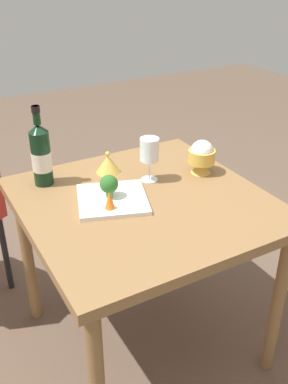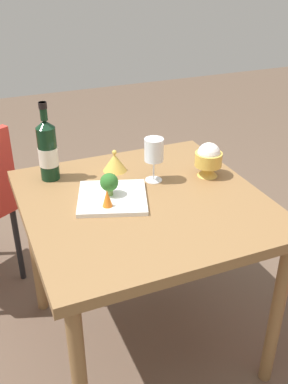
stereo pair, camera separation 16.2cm
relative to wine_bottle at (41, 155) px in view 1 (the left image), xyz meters
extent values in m
plane|color=brown|center=(-0.30, -0.28, -0.85)|extent=(8.00, 8.00, 0.00)
cube|color=olive|center=(-0.30, -0.28, -0.14)|extent=(0.87, 0.87, 0.04)
cylinder|color=olive|center=(-0.68, -0.66, -0.51)|extent=(0.05, 0.05, 0.68)
cylinder|color=olive|center=(0.08, -0.66, -0.51)|extent=(0.05, 0.05, 0.68)
cylinder|color=olive|center=(0.08, 0.10, -0.51)|extent=(0.05, 0.05, 0.68)
cylinder|color=black|center=(0.33, 0.15, -0.63)|extent=(0.03, 0.03, 0.43)
cylinder|color=black|center=(0.00, 0.00, -0.02)|extent=(0.07, 0.07, 0.22)
cone|color=black|center=(0.00, 0.00, 0.11)|extent=(0.07, 0.07, 0.03)
cylinder|color=black|center=(0.00, 0.00, 0.16)|extent=(0.03, 0.03, 0.07)
cylinder|color=black|center=(0.00, 0.00, 0.18)|extent=(0.03, 0.03, 0.02)
cylinder|color=silver|center=(0.00, 0.00, -0.03)|extent=(0.08, 0.08, 0.08)
cylinder|color=white|center=(-0.18, -0.38, -0.12)|extent=(0.07, 0.07, 0.00)
cylinder|color=white|center=(-0.18, -0.38, -0.08)|extent=(0.01, 0.01, 0.08)
cylinder|color=white|center=(-0.18, -0.38, 0.01)|extent=(0.08, 0.08, 0.09)
cone|color=gold|center=(-0.22, -0.60, -0.10)|extent=(0.08, 0.08, 0.04)
cylinder|color=gold|center=(-0.22, -0.60, -0.05)|extent=(0.11, 0.11, 0.05)
sphere|color=white|center=(-0.22, -0.60, -0.03)|extent=(0.09, 0.09, 0.09)
cone|color=gold|center=(-0.03, -0.26, -0.09)|extent=(0.10, 0.10, 0.07)
sphere|color=gold|center=(-0.03, -0.26, -0.04)|extent=(0.02, 0.02, 0.02)
cube|color=white|center=(-0.26, -0.17, -0.12)|extent=(0.32, 0.32, 0.02)
cylinder|color=#729E4C|center=(-0.25, -0.17, -0.09)|extent=(0.03, 0.03, 0.03)
sphere|color=#2D6B28|center=(-0.25, -0.17, -0.06)|extent=(0.07, 0.07, 0.07)
cone|color=orange|center=(-0.32, -0.13, -0.08)|extent=(0.04, 0.04, 0.06)
camera|label=1|loc=(-1.54, 0.41, 0.69)|focal=41.25mm
camera|label=2|loc=(-1.61, 0.27, 0.69)|focal=41.25mm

